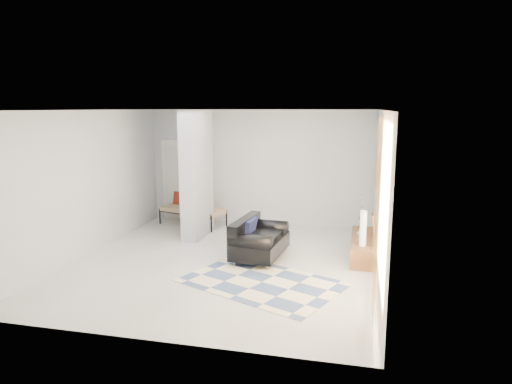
# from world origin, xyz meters

# --- Properties ---
(floor) EXTENTS (6.00, 6.00, 0.00)m
(floor) POSITION_xyz_m (0.00, 0.00, 0.00)
(floor) COLOR beige
(floor) RESTS_ON ground
(ceiling) EXTENTS (6.00, 6.00, 0.00)m
(ceiling) POSITION_xyz_m (0.00, 0.00, 2.80)
(ceiling) COLOR white
(ceiling) RESTS_ON wall_back
(wall_back) EXTENTS (6.00, 0.00, 6.00)m
(wall_back) POSITION_xyz_m (0.00, 3.00, 1.40)
(wall_back) COLOR silver
(wall_back) RESTS_ON ground
(wall_front) EXTENTS (6.00, 0.00, 6.00)m
(wall_front) POSITION_xyz_m (0.00, -3.00, 1.40)
(wall_front) COLOR silver
(wall_front) RESTS_ON ground
(wall_left) EXTENTS (0.00, 6.00, 6.00)m
(wall_left) POSITION_xyz_m (-2.75, 0.00, 1.40)
(wall_left) COLOR silver
(wall_left) RESTS_ON ground
(wall_right) EXTENTS (0.00, 6.00, 6.00)m
(wall_right) POSITION_xyz_m (2.75, 0.00, 1.40)
(wall_right) COLOR silver
(wall_right) RESTS_ON ground
(partition_column) EXTENTS (0.35, 1.20, 2.80)m
(partition_column) POSITION_xyz_m (-1.10, 1.60, 1.40)
(partition_column) COLOR #BABFC2
(partition_column) RESTS_ON floor
(hallway_door) EXTENTS (0.85, 0.06, 2.04)m
(hallway_door) POSITION_xyz_m (-2.10, 2.96, 1.02)
(hallway_door) COLOR white
(hallway_door) RESTS_ON floor
(curtain) EXTENTS (0.00, 2.55, 2.55)m
(curtain) POSITION_xyz_m (2.67, -1.15, 1.45)
(curtain) COLOR #FFA943
(curtain) RESTS_ON wall_right
(wall_art) EXTENTS (0.04, 0.45, 0.55)m
(wall_art) POSITION_xyz_m (2.72, 0.90, 1.65)
(wall_art) COLOR #3A260F
(wall_art) RESTS_ON wall_right
(media_console) EXTENTS (0.45, 1.66, 0.80)m
(media_console) POSITION_xyz_m (2.52, 0.90, 0.21)
(media_console) COLOR brown
(media_console) RESTS_ON floor
(loveseat) EXTENTS (0.95, 1.48, 0.76)m
(loveseat) POSITION_xyz_m (0.54, 0.39, 0.36)
(loveseat) COLOR silver
(loveseat) RESTS_ON floor
(daybed) EXTENTS (1.71, 1.09, 0.77)m
(daybed) POSITION_xyz_m (-1.57, 2.49, 0.42)
(daybed) COLOR black
(daybed) RESTS_ON floor
(area_rug) EXTENTS (2.96, 2.53, 0.01)m
(area_rug) POSITION_xyz_m (0.90, -0.83, 0.01)
(area_rug) COLOR beige
(area_rug) RESTS_ON floor
(cylinder_lamp) EXTENTS (0.12, 0.12, 0.64)m
(cylinder_lamp) POSITION_xyz_m (2.50, 0.31, 0.72)
(cylinder_lamp) COLOR silver
(cylinder_lamp) RESTS_ON media_console
(bronze_figurine) EXTENTS (0.14, 0.14, 0.25)m
(bronze_figurine) POSITION_xyz_m (2.47, 1.55, 0.53)
(bronze_figurine) COLOR #312315
(bronze_figurine) RESTS_ON media_console
(vase) EXTENTS (0.17, 0.17, 0.17)m
(vase) POSITION_xyz_m (2.47, 0.89, 0.48)
(vase) COLOR silver
(vase) RESTS_ON media_console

